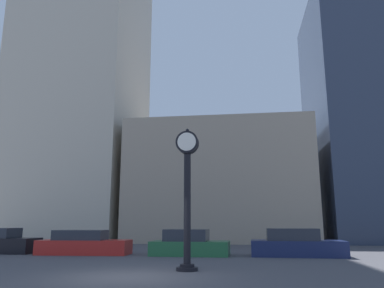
% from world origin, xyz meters
% --- Properties ---
extents(ground_plane, '(200.00, 200.00, 0.00)m').
position_xyz_m(ground_plane, '(0.00, 0.00, 0.00)').
color(ground_plane, '#424247').
extents(building_tall_tower, '(11.24, 12.00, 38.28)m').
position_xyz_m(building_tall_tower, '(-12.79, 24.00, 19.14)').
color(building_tall_tower, '#BCB29E').
rests_on(building_tall_tower, ground_plane).
extents(building_storefront_row, '(15.79, 12.00, 10.31)m').
position_xyz_m(building_storefront_row, '(1.49, 24.00, 5.15)').
color(building_storefront_row, gray).
rests_on(building_storefront_row, ground_plane).
extents(building_glass_modern, '(8.42, 12.00, 22.88)m').
position_xyz_m(building_glass_modern, '(14.58, 24.00, 11.44)').
color(building_glass_modern, '#2D384C').
rests_on(building_glass_modern, ground_plane).
extents(street_clock, '(0.82, 0.74, 4.99)m').
position_xyz_m(street_clock, '(1.56, 1.73, 2.88)').
color(street_clock, black).
rests_on(street_clock, ground_plane).
extents(car_red, '(4.77, 1.95, 1.24)m').
position_xyz_m(car_red, '(-4.81, 7.80, 0.52)').
color(car_red, red).
rests_on(car_red, ground_plane).
extents(car_green, '(3.96, 2.05, 1.29)m').
position_xyz_m(car_green, '(0.77, 7.92, 0.54)').
color(car_green, '#236038').
rests_on(car_green, ground_plane).
extents(car_navy, '(4.53, 2.05, 1.34)m').
position_xyz_m(car_navy, '(6.05, 8.09, 0.56)').
color(car_navy, '#19234C').
rests_on(car_navy, ground_plane).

